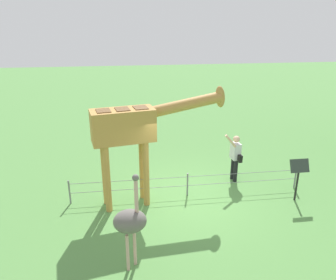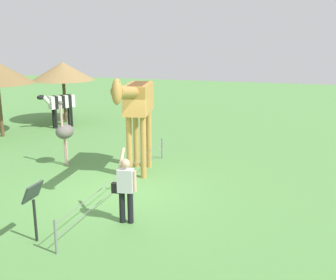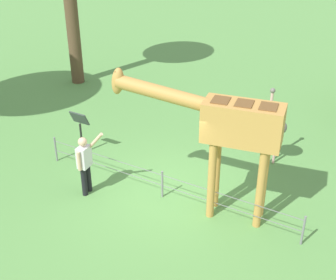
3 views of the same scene
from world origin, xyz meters
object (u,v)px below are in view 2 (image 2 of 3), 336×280
at_px(visitor, 125,187).
at_px(shade_hut_near, 63,71).
at_px(info_sign, 33,200).
at_px(ostrich, 65,132).
at_px(giraffe, 137,105).
at_px(zebra, 60,104).

xyz_separation_m(visitor, shade_hut_near, (-9.97, -7.54, 1.69)).
distance_m(visitor, shade_hut_near, 12.61).
distance_m(visitor, info_sign, 2.06).
height_order(ostrich, info_sign, ostrich).
bearing_deg(ostrich, visitor, 46.28).
bearing_deg(shade_hut_near, info_sign, 27.95).
height_order(visitor, ostrich, ostrich).
height_order(giraffe, ostrich, giraffe).
xyz_separation_m(giraffe, visitor, (3.26, 0.96, -1.37)).
xyz_separation_m(ostrich, info_sign, (4.94, 2.19, -0.23)).
relative_size(giraffe, zebra, 2.36).
xyz_separation_m(giraffe, shade_hut_near, (-6.71, -6.58, 0.31)).
bearing_deg(visitor, info_sign, -46.75).
height_order(visitor, info_sign, visitor).
distance_m(giraffe, zebra, 8.31).
relative_size(visitor, zebra, 1.04).
height_order(visitor, zebra, visitor).
relative_size(visitor, info_sign, 1.31).
height_order(giraffe, visitor, giraffe).
distance_m(ostrich, shade_hut_near, 7.64).
distance_m(zebra, shade_hut_near, 1.91).
bearing_deg(giraffe, info_sign, -6.61).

